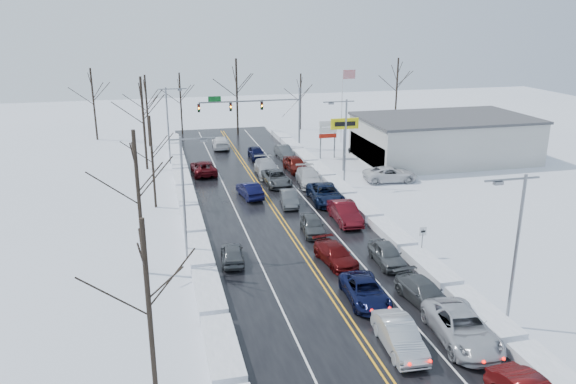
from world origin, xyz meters
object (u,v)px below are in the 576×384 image
object	(u,v)px
tires_plus_sign	(345,127)
oncoming_car_0	(250,197)
traffic_signal_mast	(261,109)
dealership_building	(444,138)
flagpole	(343,100)

from	to	relation	value
tires_plus_sign	oncoming_car_0	xyz separation A→B (m)	(-12.05, -7.15, -4.99)
traffic_signal_mast	dealership_building	size ratio (longest dim) A/B	0.65
tires_plus_sign	flagpole	xyz separation A→B (m)	(4.67, 14.01, 0.93)
oncoming_car_0	traffic_signal_mast	bearing A→B (deg)	-112.14
traffic_signal_mast	flagpole	distance (m)	11.90
traffic_signal_mast	oncoming_car_0	world-z (taller)	traffic_signal_mast
tires_plus_sign	dealership_building	xyz separation A→B (m)	(13.48, 2.01, -2.34)
tires_plus_sign	traffic_signal_mast	bearing A→B (deg)	120.46
dealership_building	flagpole	bearing A→B (deg)	126.27
dealership_building	oncoming_car_0	xyz separation A→B (m)	(-25.53, -9.15, -2.66)
flagpole	dealership_building	distance (m)	15.24
dealership_building	traffic_signal_mast	bearing A→B (deg)	154.05
traffic_signal_mast	flagpole	size ratio (longest dim) A/B	1.33
dealership_building	tires_plus_sign	bearing A→B (deg)	-171.53
traffic_signal_mast	tires_plus_sign	world-z (taller)	traffic_signal_mast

